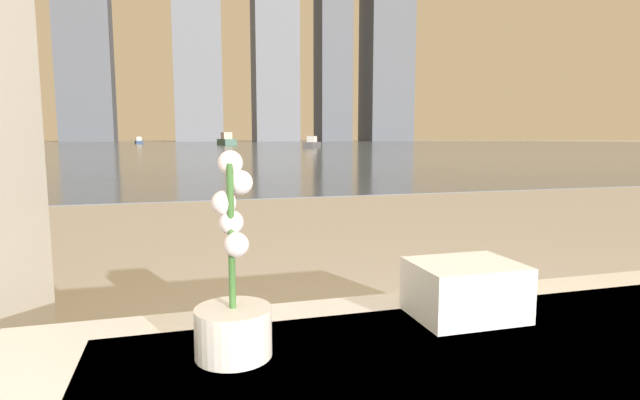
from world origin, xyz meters
name	(u,v)px	position (x,y,z in m)	size (l,w,h in m)	color
potted_orchid	(233,305)	(-0.57, 0.77, 0.59)	(0.14, 0.14, 0.37)	silver
towel_stack	(465,289)	(-0.06, 0.83, 0.55)	(0.23, 0.18, 0.12)	white
harbor_water	(184,145)	(0.00, 62.00, 0.01)	(180.00, 110.00, 0.01)	slate
harbor_boat_0	(227,141)	(4.87, 60.45, 0.54)	(2.01, 4.19, 1.51)	#335647
harbor_boat_1	(139,141)	(-6.04, 74.90, 0.36)	(1.29, 2.75, 0.99)	navy
harbor_boat_2	(312,143)	(11.02, 43.94, 0.37)	(2.19, 2.78, 1.01)	#4C4C51
skyline_tower_2	(195,5)	(3.86, 118.00, 30.15)	(10.20, 11.88, 60.30)	slate
skyline_tower_3	(274,22)	(21.69, 118.00, 27.40)	(10.17, 8.37, 54.80)	slate
skyline_tower_4	(333,27)	(35.92, 118.00, 27.27)	(7.62, 7.91, 54.54)	#4C515B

